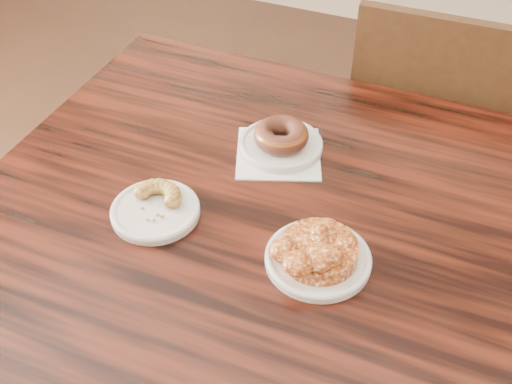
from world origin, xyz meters
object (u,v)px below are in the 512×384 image
at_px(glazed_donut, 281,135).
at_px(cruller_fragment, 154,203).
at_px(cafe_table, 245,336).
at_px(chair_far, 443,134).
at_px(apple_fritter, 319,248).

bearing_deg(glazed_donut, cruller_fragment, -118.55).
relative_size(cafe_table, chair_far, 1.10).
height_order(cafe_table, cruller_fragment, cruller_fragment).
height_order(cafe_table, apple_fritter, apple_fritter).
bearing_deg(cruller_fragment, apple_fritter, 0.57).
relative_size(cafe_table, cruller_fragment, 9.62).
height_order(apple_fritter, cruller_fragment, apple_fritter).
bearing_deg(cafe_table, chair_far, 71.38).
xyz_separation_m(chair_far, cruller_fragment, (-0.41, -0.85, 0.33)).
distance_m(cafe_table, glazed_donut, 0.45).
relative_size(chair_far, cruller_fragment, 8.74).
height_order(cafe_table, chair_far, chair_far).
bearing_deg(chair_far, cafe_table, 70.11).
bearing_deg(cruller_fragment, chair_far, 64.26).
bearing_deg(apple_fritter, cafe_table, 159.96).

